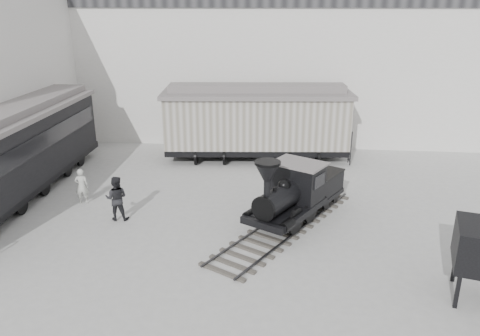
# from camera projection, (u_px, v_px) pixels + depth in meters

# --- Properties ---
(ground) EXTENTS (90.00, 90.00, 0.00)m
(ground) POSITION_uv_depth(u_px,v_px,m) (233.00, 266.00, 15.51)
(ground) COLOR #9E9E9B
(north_wall) EXTENTS (34.00, 2.51, 11.00)m
(north_wall) POSITION_uv_depth(u_px,v_px,m) (261.00, 51.00, 27.72)
(north_wall) COLOR silver
(north_wall) RESTS_ON ground
(locomotive) EXTENTS (5.84, 8.29, 3.00)m
(locomotive) POSITION_uv_depth(u_px,v_px,m) (294.00, 196.00, 18.35)
(locomotive) COLOR #3F3A33
(locomotive) RESTS_ON ground
(boxcar) EXTENTS (10.41, 4.08, 4.16)m
(boxcar) POSITION_uv_depth(u_px,v_px,m) (256.00, 120.00, 25.57)
(boxcar) COLOR black
(boxcar) RESTS_ON ground
(passenger_coach) EXTENTS (3.34, 14.17, 3.77)m
(passenger_coach) POSITION_uv_depth(u_px,v_px,m) (9.00, 154.00, 20.19)
(passenger_coach) COLOR black
(passenger_coach) RESTS_ON ground
(visitor_a) EXTENTS (0.64, 0.49, 1.58)m
(visitor_a) POSITION_uv_depth(u_px,v_px,m) (82.00, 186.00, 20.16)
(visitor_a) COLOR #BABCB5
(visitor_a) RESTS_ON ground
(visitor_b) EXTENTS (0.96, 0.78, 1.83)m
(visitor_b) POSITION_uv_depth(u_px,v_px,m) (116.00, 198.00, 18.60)
(visitor_b) COLOR black
(visitor_b) RESTS_ON ground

